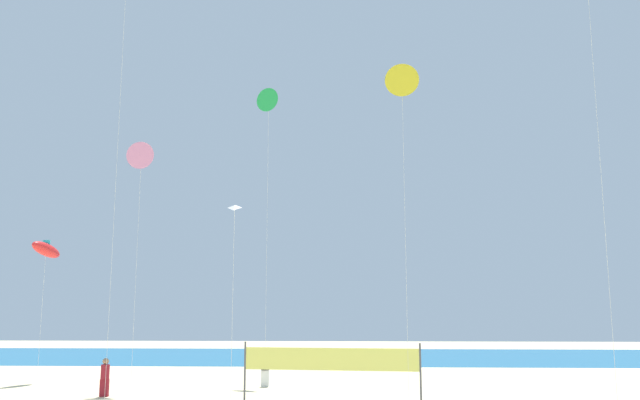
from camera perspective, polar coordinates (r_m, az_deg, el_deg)
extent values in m
cube|color=#1E6B99|center=(54.31, -0.37, -13.41)|extent=(120.00, 20.00, 0.01)
cube|color=maroon|center=(31.07, -18.23, -15.24)|extent=(0.36, 0.21, 0.74)
cylinder|color=maroon|center=(31.01, -18.17, -13.99)|extent=(0.37, 0.37, 0.61)
sphere|color=#997051|center=(30.97, -18.12, -13.18)|extent=(0.27, 0.27, 0.27)
cube|color=white|center=(33.41, -4.80, -15.19)|extent=(0.38, 0.23, 0.79)
cylinder|color=#2D2D33|center=(33.34, -4.78, -13.96)|extent=(0.40, 0.40, 0.65)
sphere|color=brown|center=(33.31, -4.77, -13.15)|extent=(0.29, 0.29, 0.29)
cylinder|color=#4C4C51|center=(28.36, -6.55, -14.56)|extent=(0.08, 0.08, 2.40)
cylinder|color=#4C4C51|center=(27.34, 8.73, -14.70)|extent=(0.08, 0.08, 2.40)
cube|color=#EAE566|center=(27.58, 0.95, -13.66)|extent=(7.19, 0.86, 0.90)
cylinder|color=silver|center=(27.26, -17.14, 5.02)|extent=(0.01, 0.01, 20.73)
cylinder|color=silver|center=(23.71, -7.62, -9.52)|extent=(0.01, 0.01, 7.38)
pyramid|color=white|center=(23.97, -7.44, -0.57)|extent=(0.41, 0.41, 0.27)
cylinder|color=silver|center=(33.16, -15.68, -5.85)|extent=(0.01, 0.01, 11.27)
cone|color=pink|center=(33.95, -15.26, 3.68)|extent=(1.39, 0.52, 1.37)
cylinder|color=silver|center=(24.14, 22.89, 7.18)|extent=(0.01, 0.01, 20.71)
cylinder|color=silver|center=(35.94, -4.64, -3.13)|extent=(0.01, 0.01, 15.39)
cone|color=green|center=(37.58, -4.48, 8.61)|extent=(1.39, 0.81, 1.37)
cylinder|color=silver|center=(27.23, 7.43, -3.20)|extent=(0.01, 0.01, 13.36)
cone|color=yellow|center=(28.73, 7.14, 10.16)|extent=(1.49, 0.59, 1.45)
cylinder|color=silver|center=(38.02, -23.04, -9.18)|extent=(0.01, 0.01, 6.89)
ellipsoid|color=red|center=(38.15, -22.71, -4.01)|extent=(1.36, 2.12, 1.14)
cube|color=#26BFCC|center=(38.17, -22.68, -3.58)|extent=(0.38, 0.06, 0.48)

